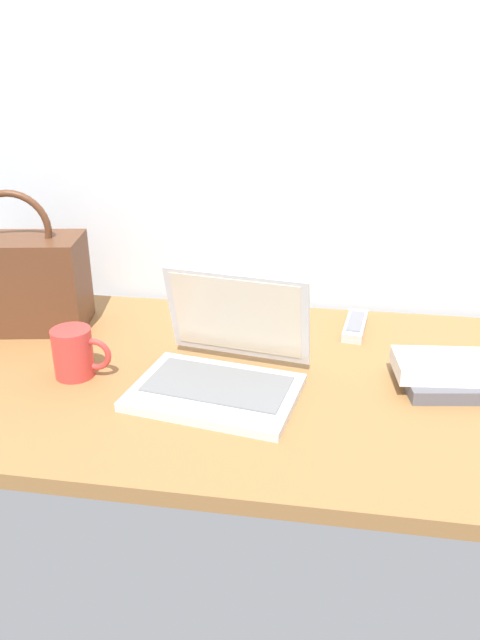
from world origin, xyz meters
TOP-DOWN VIEW (x-y plane):
  - desk at (0.00, 0.00)m, footprint 1.60×0.76m
  - laptop at (-0.06, -0.05)m, footprint 0.35×0.32m
  - coffee_mug at (-0.36, -0.06)m, footprint 0.12×0.08m
  - remote_control_far at (0.21, 0.25)m, footprint 0.07×0.16m
  - handbag at (-0.58, 0.16)m, footprint 0.32×0.21m
  - book_stack at (0.38, 0.01)m, footprint 0.22×0.17m

SIDE VIEW (x-z plane):
  - desk at x=0.00m, z-range 0.00..0.03m
  - remote_control_far at x=0.21m, z-range 0.03..0.05m
  - book_stack at x=0.38m, z-range 0.03..0.09m
  - laptop at x=-0.06m, z-range -0.03..0.18m
  - coffee_mug at x=-0.36m, z-range 0.03..0.13m
  - handbag at x=-0.58m, z-range -0.02..0.31m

